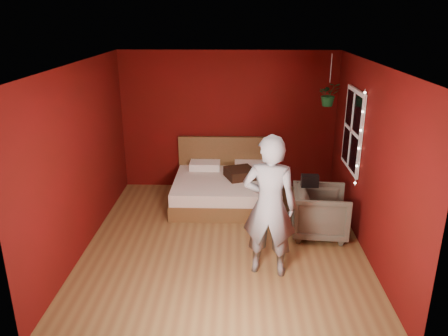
% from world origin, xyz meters
% --- Properties ---
extents(floor, '(4.50, 4.50, 0.00)m').
position_xyz_m(floor, '(0.00, 0.00, 0.00)').
color(floor, brown).
rests_on(floor, ground).
extents(room_walls, '(4.04, 4.54, 2.62)m').
position_xyz_m(room_walls, '(0.00, 0.00, 1.68)').
color(room_walls, '#570909').
rests_on(room_walls, ground).
extents(window, '(0.05, 0.97, 1.27)m').
position_xyz_m(window, '(1.97, 0.90, 1.50)').
color(window, white).
rests_on(window, room_walls).
extents(fairy_lights, '(0.04, 0.04, 1.45)m').
position_xyz_m(fairy_lights, '(1.94, 0.38, 1.50)').
color(fairy_lights, silver).
rests_on(fairy_lights, room_walls).
extents(bed, '(1.86, 1.58, 1.02)m').
position_xyz_m(bed, '(-0.01, 1.50, 0.27)').
color(bed, brown).
rests_on(bed, ground).
extents(person, '(0.75, 0.56, 1.87)m').
position_xyz_m(person, '(0.58, -0.74, 0.94)').
color(person, slate).
rests_on(person, ground).
extents(armchair, '(0.88, 0.86, 0.75)m').
position_xyz_m(armchair, '(1.44, 0.30, 0.37)').
color(armchair, '#5D5A49').
rests_on(armchair, ground).
extents(handbag, '(0.26, 0.13, 0.18)m').
position_xyz_m(handbag, '(1.27, 0.41, 0.84)').
color(handbag, black).
rests_on(handbag, armchair).
extents(throw_pillow, '(0.60, 0.60, 0.17)m').
position_xyz_m(throw_pillow, '(0.23, 1.48, 0.55)').
color(throw_pillow, black).
rests_on(throw_pillow, bed).
extents(hanging_plant, '(0.37, 0.32, 0.85)m').
position_xyz_m(hanging_plant, '(1.69, 1.54, 1.94)').
color(hanging_plant, silver).
rests_on(hanging_plant, room_walls).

